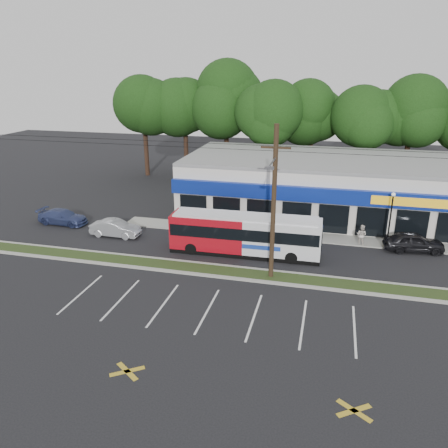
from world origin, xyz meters
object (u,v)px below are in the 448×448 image
utility_pole (271,199)px  car_dark (414,242)px  metrobus (245,234)px  pedestrian_a (271,230)px  car_silver (115,228)px  pedestrian_b (361,235)px  car_blue (63,217)px  lamp_post (391,213)px

utility_pole → car_dark: size_ratio=11.54×
metrobus → pedestrian_a: 3.75m
utility_pole → car_silver: utility_pole is taller
car_dark → car_silver: size_ratio=1.05×
utility_pole → pedestrian_b: 10.67m
utility_pole → car_dark: 13.08m
metrobus → pedestrian_a: (1.46, 3.37, -0.77)m
metrobus → pedestrian_b: 9.32m
car_dark → car_blue: 29.18m
utility_pole → car_silver: 14.82m
car_dark → lamp_post: bearing=59.5°
lamp_post → metrobus: bearing=-157.7°
metrobus → pedestrian_a: bearing=65.3°
utility_pole → pedestrian_b: bearing=50.2°
metrobus → utility_pole: bearing=-58.5°
car_dark → pedestrian_a: size_ratio=2.71×
car_silver → pedestrian_a: (12.47, 2.44, 0.12)m
metrobus → pedestrian_b: size_ratio=6.71×
utility_pole → lamp_post: utility_pole is taller
pedestrian_a → metrobus: bearing=59.2°
pedestrian_a → pedestrian_b: bearing=176.4°
lamp_post → car_blue: bearing=-176.2°
lamp_post → car_blue: 27.51m
utility_pole → car_blue: bearing=162.5°
lamp_post → pedestrian_b: (-2.00, -0.47, -1.84)m
car_blue → lamp_post: bearing=-83.8°
car_silver → pedestrian_b: 19.68m
metrobus → pedestrian_b: bearing=23.1°
pedestrian_a → pedestrian_b: (7.00, 0.46, 0.03)m
utility_pole → metrobus: bearing=122.7°
car_silver → pedestrian_b: bearing=-81.6°
metrobus → pedestrian_a: size_ratio=6.95×
utility_pole → car_blue: 20.70m
car_silver → car_blue: car_silver is taller
pedestrian_a → pedestrian_b: 7.02m
lamp_post → metrobus: size_ratio=0.38×
metrobus → pedestrian_b: (8.46, 3.83, -0.75)m
metrobus → car_dark: size_ratio=2.56×
lamp_post → pedestrian_a: size_ratio=2.66×
utility_pole → car_silver: bearing=161.3°
car_silver → car_blue: 6.12m
pedestrian_a → car_silver: bearing=3.8°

